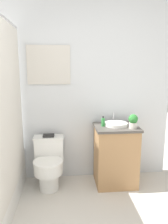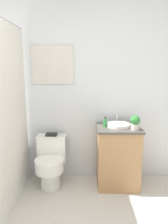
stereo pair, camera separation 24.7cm
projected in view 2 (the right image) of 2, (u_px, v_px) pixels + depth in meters
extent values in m
cube|color=silver|center=(57.00, 87.00, 2.89)|extent=(3.14, 0.05, 2.50)
cube|color=beige|center=(53.00, 65.00, 2.80)|extent=(0.54, 0.02, 0.49)
cube|color=beige|center=(53.00, 65.00, 2.79)|extent=(0.51, 0.01, 0.46)
cube|color=silver|center=(7.00, 111.00, 2.18)|extent=(0.01, 1.36, 1.73)
cylinder|color=#B7B7BC|center=(0.00, 16.00, 2.00)|extent=(0.02, 1.36, 0.02)
cylinder|color=white|center=(50.00, 179.00, 2.78)|extent=(0.24, 0.24, 0.24)
cylinder|color=white|center=(49.00, 166.00, 2.70)|extent=(0.35, 0.35, 0.14)
cylinder|color=white|center=(49.00, 160.00, 2.68)|extent=(0.36, 0.36, 0.02)
cube|color=white|center=(52.00, 149.00, 2.89)|extent=(0.37, 0.18, 0.33)
cube|color=white|center=(51.00, 136.00, 2.86)|extent=(0.38, 0.19, 0.02)
cube|color=#AD7F51|center=(118.00, 158.00, 2.79)|extent=(0.51, 0.44, 0.75)
cube|color=#4C4742|center=(119.00, 128.00, 2.71)|extent=(0.54, 0.47, 0.03)
cylinder|color=white|center=(119.00, 125.00, 2.73)|extent=(0.29, 0.29, 0.04)
cylinder|color=silver|center=(117.00, 118.00, 2.88)|extent=(0.02, 0.02, 0.13)
cylinder|color=green|center=(105.00, 123.00, 2.71)|extent=(0.04, 0.04, 0.10)
cylinder|color=black|center=(105.00, 118.00, 2.70)|extent=(0.02, 0.02, 0.02)
cylinder|color=beige|center=(135.00, 127.00, 2.58)|extent=(0.10, 0.10, 0.07)
sphere|color=#2D7A33|center=(135.00, 120.00, 2.57)|extent=(0.11, 0.11, 0.11)
cube|color=black|center=(51.00, 134.00, 2.85)|extent=(0.14, 0.11, 0.02)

